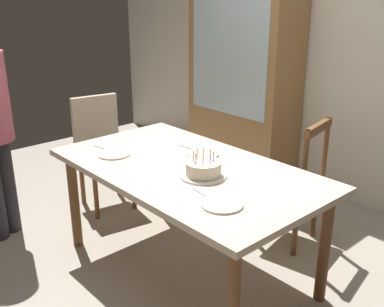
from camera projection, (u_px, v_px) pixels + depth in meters
The scene contains 13 objects.
ground at pixel (187, 269), 3.11m from camera, with size 6.40×6.40×0.00m, color #9E9384.
back_wall at pixel (351, 52), 3.83m from camera, with size 6.40×0.10×2.60m, color silver.
dining_table at pixel (187, 179), 2.88m from camera, with size 1.77×0.99×0.76m.
birthday_cake at pixel (203, 170), 2.68m from camera, with size 0.28×0.28×0.16m.
plate_near_celebrant at pixel (114, 154), 3.05m from camera, with size 0.22×0.22×0.01m, color silver.
plate_far_side at pixel (203, 154), 3.05m from camera, with size 0.22×0.22×0.01m, color silver.
plate_near_guest at pixel (222, 204), 2.34m from camera, with size 0.22×0.22×0.01m, color silver.
fork_near_celebrant at pixel (103, 148), 3.17m from camera, with size 0.18×0.02×0.01m, color silver.
fork_far_side at pixel (189, 148), 3.17m from camera, with size 0.18×0.02×0.01m, color silver.
fork_near_guest at pixel (203, 194), 2.46m from camera, with size 0.18×0.02×0.01m, color silver.
chair_spindle_back at pixel (290, 184), 3.32m from camera, with size 0.52×0.52×0.95m.
chair_upholstered at pixel (101, 146), 3.90m from camera, with size 0.51×0.51×0.95m.
china_cabinet at pixel (243, 82), 4.42m from camera, with size 1.10×0.45×1.90m.
Camera 1 is at (1.99, -1.75, 1.81)m, focal length 42.47 mm.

